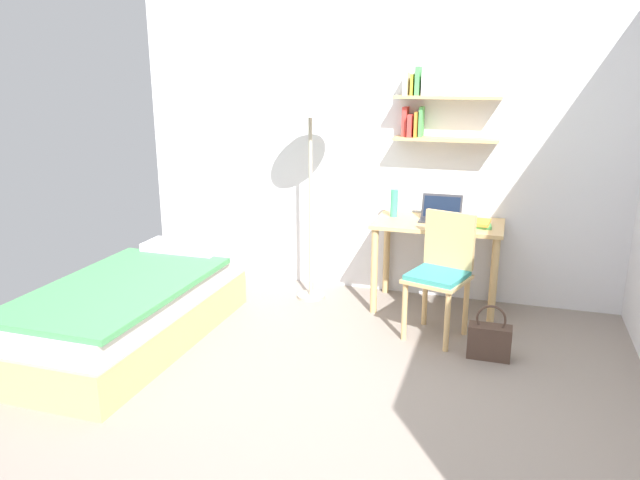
% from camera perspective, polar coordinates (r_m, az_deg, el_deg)
% --- Properties ---
extents(ground_plane, '(5.28, 5.28, 0.00)m').
position_cam_1_polar(ground_plane, '(3.72, -1.31, -14.90)').
color(ground_plane, gray).
extents(wall_back, '(4.40, 0.27, 2.60)m').
position_cam_1_polar(wall_back, '(5.19, 6.08, 9.10)').
color(wall_back, white).
rests_on(wall_back, ground_plane).
extents(bed, '(0.93, 1.94, 0.54)m').
position_cam_1_polar(bed, '(4.55, -17.45, -6.39)').
color(bed, tan).
rests_on(bed, ground_plane).
extents(desk, '(1.02, 0.59, 0.73)m').
position_cam_1_polar(desk, '(4.92, 11.09, 0.14)').
color(desk, tan).
rests_on(desk, ground_plane).
extents(desk_chair, '(0.50, 0.51, 0.91)m').
position_cam_1_polar(desk_chair, '(4.45, 11.41, -2.81)').
color(desk_chair, tan).
rests_on(desk_chair, ground_plane).
extents(standing_lamp, '(0.44, 0.44, 1.78)m').
position_cam_1_polar(standing_lamp, '(4.91, -0.94, 12.08)').
color(standing_lamp, '#B2A893').
rests_on(standing_lamp, ground_plane).
extents(laptop, '(0.33, 0.22, 0.20)m').
position_cam_1_polar(laptop, '(4.94, 11.40, 2.42)').
color(laptop, '#2D2D33').
rests_on(laptop, desk).
extents(water_bottle, '(0.06, 0.06, 0.23)m').
position_cam_1_polar(water_bottle, '(4.99, 7.05, 3.49)').
color(water_bottle, '#42A87F').
rests_on(water_bottle, desk).
extents(book_stack, '(0.18, 0.24, 0.04)m').
position_cam_1_polar(book_stack, '(4.82, 14.94, 1.50)').
color(book_stack, '#4CA856').
rests_on(book_stack, desk).
extents(handbag, '(0.29, 0.13, 0.38)m').
position_cam_1_polar(handbag, '(4.30, 15.78, -9.14)').
color(handbag, '#4C382D').
rests_on(handbag, ground_plane).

